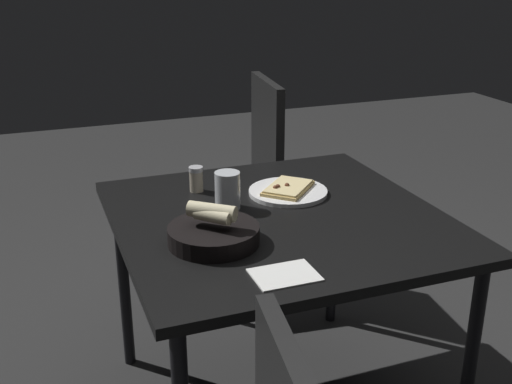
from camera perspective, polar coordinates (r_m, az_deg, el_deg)
dining_table at (r=1.94m, az=2.02°, el=-3.76°), size 0.96×0.97×0.71m
pizza_plate at (r=2.08m, az=2.89°, el=0.12°), size 0.26×0.26×0.04m
bread_basket at (r=1.73m, az=-3.80°, el=-3.66°), size 0.25×0.25×0.12m
beer_glass at (r=1.95m, az=-2.58°, el=-0.03°), size 0.08×0.08×0.12m
pepper_shaker at (r=2.10m, az=-5.40°, el=1.05°), size 0.05×0.05×0.08m
napkin at (r=1.57m, az=2.59°, el=-7.46°), size 0.16×0.12×0.00m
chair_far at (r=2.79m, az=-1.25°, el=1.61°), size 0.49×0.49×0.95m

